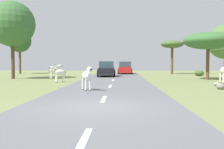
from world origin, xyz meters
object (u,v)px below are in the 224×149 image
Objects in this scene: zebra_2 at (59,72)px; tree_2 at (172,45)px; bush_2 at (199,73)px; tree_1 at (12,24)px; zebra_0 at (87,76)px; rock_1 at (221,86)px; tree_3 at (208,41)px; zebra_3 at (55,70)px; rock_2 at (217,84)px; zebra_1 at (224,71)px; car_1 at (107,69)px; tree_4 at (20,41)px; car_0 at (125,68)px.

tree_2 reaches higher than zebra_2.
zebra_2 is 1.16× the size of bush_2.
tree_1 is at bearing 17.86° from zebra_2.
rock_1 is at bearing 164.73° from zebra_0.
zebra_3 is at bearing 177.00° from tree_3.
tree_2 is 1.05× the size of tree_3.
zebra_3 is at bearing -92.19° from zebra_0.
zebra_0 is 25.01m from tree_2.
rock_2 is at bearing 74.42° from rock_1.
zebra_3 reaches higher than zebra_2.
zebra_2 is 0.30× the size of tree_3.
zebra_1 is at bearing 29.73° from zebra_3.
zebra_0 is 21.11m from bush_2.
zebra_0 is 0.18× the size of tree_1.
zebra_2 is at bearing -127.18° from tree_2.
tree_2 reaches higher than bush_2.
bush_2 is (1.38, 7.19, -3.33)m from tree_3.
tree_2 is at bearing -140.52° from car_1.
zebra_2 is (-13.30, 0.32, -0.16)m from zebra_1.
bush_2 is at bearing 79.11° from tree_3.
zebra_0 reaches higher than bush_2.
tree_1 reaches higher than bush_2.
zebra_0 is 0.79× the size of zebra_1.
rock_2 is at bearing -41.51° from tree_4.
zebra_2 is 8.68m from tree_1.
zebra_2 is 0.94× the size of zebra_3.
tree_3 reaches higher than bush_2.
zebra_1 is 0.40× the size of car_0.
car_0 reaches higher than rock_2.
zebra_1 is 11.53m from bush_2.
tree_2 is at bearing -71.30° from zebra_2.
car_1 reaches higher than bush_2.
rock_1 is at bearing 118.30° from car_1.
tree_3 is (10.20, 10.45, 2.81)m from zebra_0.
tree_2 is at bearing 0.39° from tree_4.
zebra_1 is 0.38× the size of tree_3.
tree_2 is 21.98m from rock_1.
zebra_1 is 17.09m from tree_2.
tree_3 reaches higher than rock_2.
zebra_0 is 0.95× the size of zebra_3.
tree_2 is at bearing 94.23° from tree_3.
zebra_3 is 17.58m from bush_2.
car_1 is 3.66× the size of bush_2.
rock_2 is at bearing -70.63° from car_0.
zebra_0 is at bearing -134.32° from tree_3.
tree_1 is at bearing 157.36° from rock_2.
tree_4 reaches higher than tree_3.
tree_2 reaches higher than zebra_0.
bush_2 is at bearing -26.00° from car_0.
zebra_2 is 20.92m from tree_2.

